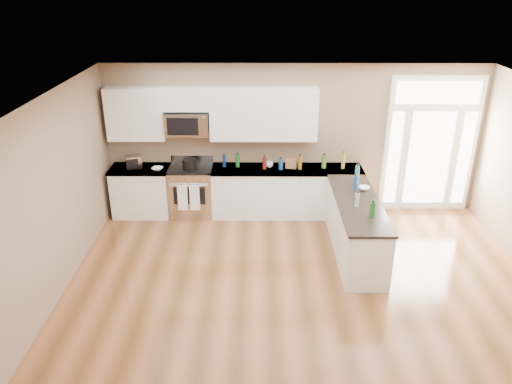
% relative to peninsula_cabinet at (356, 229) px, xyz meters
% --- Properties ---
extents(ground, '(8.00, 8.00, 0.00)m').
position_rel_peninsula_cabinet_xyz_m(ground, '(-0.93, -2.24, -0.43)').
color(ground, brown).
extents(room_shell, '(8.00, 8.00, 8.00)m').
position_rel_peninsula_cabinet_xyz_m(room_shell, '(-0.93, -2.24, 1.27)').
color(room_shell, '#886F56').
rests_on(room_shell, ground).
extents(back_cabinet_left, '(1.10, 0.66, 0.94)m').
position_rel_peninsula_cabinet_xyz_m(back_cabinet_left, '(-3.80, 1.45, 0.00)').
color(back_cabinet_left, white).
rests_on(back_cabinet_left, ground).
extents(back_cabinet_right, '(2.85, 0.66, 0.94)m').
position_rel_peninsula_cabinet_xyz_m(back_cabinet_right, '(-1.08, 1.45, 0.00)').
color(back_cabinet_right, white).
rests_on(back_cabinet_right, ground).
extents(peninsula_cabinet, '(0.69, 2.32, 0.94)m').
position_rel_peninsula_cabinet_xyz_m(peninsula_cabinet, '(0.00, 0.00, 0.00)').
color(peninsula_cabinet, white).
rests_on(peninsula_cabinet, ground).
extents(upper_cabinet_left, '(1.04, 0.33, 0.95)m').
position_rel_peninsula_cabinet_xyz_m(upper_cabinet_left, '(-3.81, 1.59, 1.49)').
color(upper_cabinet_left, white).
rests_on(upper_cabinet_left, room_shell).
extents(upper_cabinet_right, '(1.94, 0.33, 0.95)m').
position_rel_peninsula_cabinet_xyz_m(upper_cabinet_right, '(-1.50, 1.59, 1.49)').
color(upper_cabinet_right, white).
rests_on(upper_cabinet_right, room_shell).
extents(upper_cabinet_short, '(0.82, 0.33, 0.40)m').
position_rel_peninsula_cabinet_xyz_m(upper_cabinet_short, '(-2.88, 1.59, 1.77)').
color(upper_cabinet_short, white).
rests_on(upper_cabinet_short, room_shell).
extents(microwave, '(0.78, 0.41, 0.42)m').
position_rel_peninsula_cabinet_xyz_m(microwave, '(-2.88, 1.56, 1.33)').
color(microwave, silver).
rests_on(microwave, room_shell).
extents(entry_door, '(1.70, 0.10, 2.60)m').
position_rel_peninsula_cabinet_xyz_m(entry_door, '(1.62, 1.71, 0.87)').
color(entry_door, white).
rests_on(entry_door, ground).
extents(kitchen_range, '(0.80, 0.71, 1.08)m').
position_rel_peninsula_cabinet_xyz_m(kitchen_range, '(-2.85, 1.45, 0.04)').
color(kitchen_range, silver).
rests_on(kitchen_range, ground).
extents(stockpot, '(0.30, 0.30, 0.20)m').
position_rel_peninsula_cabinet_xyz_m(stockpot, '(-2.85, 1.38, 0.61)').
color(stockpot, black).
rests_on(stockpot, kitchen_range).
extents(toaster_oven, '(0.34, 0.30, 0.24)m').
position_rel_peninsula_cabinet_xyz_m(toaster_oven, '(-3.89, 1.46, 0.62)').
color(toaster_oven, silver).
rests_on(toaster_oven, back_cabinet_left).
extents(cardboard_box, '(0.22, 0.18, 0.16)m').
position_rel_peninsula_cabinet_xyz_m(cardboard_box, '(-0.98, 1.48, 0.59)').
color(cardboard_box, brown).
rests_on(cardboard_box, back_cabinet_right).
extents(bowl_left, '(0.25, 0.25, 0.05)m').
position_rel_peninsula_cabinet_xyz_m(bowl_left, '(-3.44, 1.34, 0.53)').
color(bowl_left, white).
rests_on(bowl_left, back_cabinet_left).
extents(bowl_peninsula, '(0.24, 0.24, 0.06)m').
position_rel_peninsula_cabinet_xyz_m(bowl_peninsula, '(0.18, 0.45, 0.53)').
color(bowl_peninsula, white).
rests_on(bowl_peninsula, peninsula_cabinet).
extents(cup_counter, '(0.15, 0.15, 0.11)m').
position_rel_peninsula_cabinet_xyz_m(cup_counter, '(-1.39, 1.50, 0.56)').
color(cup_counter, white).
rests_on(cup_counter, back_cabinet_right).
extents(counter_bottles, '(2.40, 2.14, 0.31)m').
position_rel_peninsula_cabinet_xyz_m(counter_bottles, '(-0.65, 0.97, 0.63)').
color(counter_bottles, '#19591E').
rests_on(counter_bottles, back_cabinet_right).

